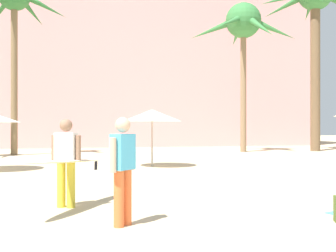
{
  "coord_description": "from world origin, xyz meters",
  "views": [
    {
      "loc": [
        -2.26,
        -4.12,
        1.54
      ],
      "look_at": [
        0.31,
        6.71,
        1.55
      ],
      "focal_mm": 46.01,
      "sensor_mm": 36.0,
      "label": 1
    }
  ],
  "objects_px": {
    "palm_tree_far_left": "(243,27)",
    "palm_tree_center": "(14,7)",
    "person_far_left": "(123,166)",
    "palm_tree_left": "(315,9)",
    "cafe_umbrella_0": "(152,115)",
    "person_near_left": "(66,160)"
  },
  "relations": [
    {
      "from": "palm_tree_center",
      "to": "person_near_left",
      "type": "height_order",
      "value": "palm_tree_center"
    },
    {
      "from": "palm_tree_far_left",
      "to": "person_near_left",
      "type": "height_order",
      "value": "palm_tree_far_left"
    },
    {
      "from": "palm_tree_left",
      "to": "person_far_left",
      "type": "xyz_separation_m",
      "value": [
        -14.26,
        -17.31,
        -7.9
      ]
    },
    {
      "from": "palm_tree_center",
      "to": "person_far_left",
      "type": "relative_size",
      "value": 5.59
    },
    {
      "from": "palm_tree_far_left",
      "to": "person_far_left",
      "type": "relative_size",
      "value": 5.32
    },
    {
      "from": "palm_tree_left",
      "to": "palm_tree_center",
      "type": "height_order",
      "value": "palm_tree_left"
    },
    {
      "from": "palm_tree_far_left",
      "to": "cafe_umbrella_0",
      "type": "relative_size",
      "value": 3.99
    },
    {
      "from": "person_near_left",
      "to": "person_far_left",
      "type": "xyz_separation_m",
      "value": [
        0.85,
        -1.63,
        0.01
      ]
    },
    {
      "from": "palm_tree_center",
      "to": "cafe_umbrella_0",
      "type": "relative_size",
      "value": 4.19
    },
    {
      "from": "person_far_left",
      "to": "palm_tree_center",
      "type": "bearing_deg",
      "value": -35.57
    },
    {
      "from": "cafe_umbrella_0",
      "to": "person_far_left",
      "type": "xyz_separation_m",
      "value": [
        -2.33,
        -9.4,
        -1.03
      ]
    },
    {
      "from": "palm_tree_far_left",
      "to": "person_far_left",
      "type": "bearing_deg",
      "value": -118.59
    },
    {
      "from": "palm_tree_far_left",
      "to": "palm_tree_center",
      "type": "xyz_separation_m",
      "value": [
        -13.04,
        0.04,
        0.38
      ]
    },
    {
      "from": "person_near_left",
      "to": "palm_tree_far_left",
      "type": "bearing_deg",
      "value": 173.94
    },
    {
      "from": "palm_tree_left",
      "to": "cafe_umbrella_0",
      "type": "distance_m",
      "value": 15.88
    },
    {
      "from": "palm_tree_center",
      "to": "person_near_left",
      "type": "distance_m",
      "value": 17.51
    },
    {
      "from": "palm_tree_left",
      "to": "palm_tree_center",
      "type": "bearing_deg",
      "value": 179.51
    },
    {
      "from": "palm_tree_left",
      "to": "person_far_left",
      "type": "distance_m",
      "value": 23.78
    },
    {
      "from": "cafe_umbrella_0",
      "to": "person_far_left",
      "type": "bearing_deg",
      "value": -103.91
    },
    {
      "from": "palm_tree_far_left",
      "to": "cafe_umbrella_0",
      "type": "bearing_deg",
      "value": -131.79
    },
    {
      "from": "palm_tree_center",
      "to": "cafe_umbrella_0",
      "type": "bearing_deg",
      "value": -53.93
    },
    {
      "from": "palm_tree_left",
      "to": "palm_tree_far_left",
      "type": "bearing_deg",
      "value": 178.7
    }
  ]
}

